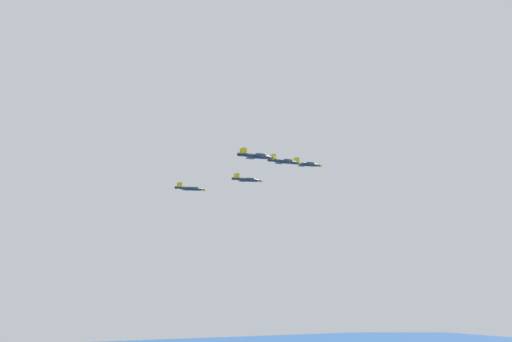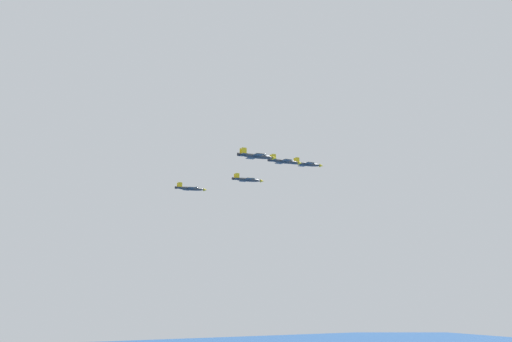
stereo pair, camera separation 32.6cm
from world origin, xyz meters
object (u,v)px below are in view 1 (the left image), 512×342
object	(u,v)px
jet_right_wingman	(284,161)
jet_left_outer	(190,188)
jet_lead	(307,164)
jet_left_wingman	(247,180)
jet_right_outer	(257,156)

from	to	relation	value
jet_right_wingman	jet_left_outer	xyz separation A→B (m)	(49.83, 17.07, -4.05)
jet_lead	jet_left_outer	xyz separation A→B (m)	(34.34, 37.00, -7.88)
jet_right_wingman	jet_left_wingman	bearing A→B (deg)	90.59
jet_right_outer	jet_lead	bearing A→B (deg)	40.09
jet_lead	jet_right_wingman	xyz separation A→B (m)	(-15.49, 19.93, -3.83)
jet_right_outer	jet_left_wingman	bearing A→B (deg)	68.31
jet_right_wingman	jet_left_outer	distance (m)	52.83
jet_right_wingman	jet_right_outer	xyz separation A→B (m)	(-15.49, 19.93, -3.20)
jet_left_wingman	jet_lead	bearing A→B (deg)	-39.58
jet_lead	jet_left_outer	world-z (taller)	jet_lead
jet_right_wingman	jet_left_outer	world-z (taller)	jet_right_wingman
jet_lead	jet_right_outer	size ratio (longest dim) A/B	1.00
jet_left_outer	jet_right_wingman	bearing A→B (deg)	-68.69
jet_left_wingman	jet_right_wingman	size ratio (longest dim) A/B	1.03
jet_lead	jet_right_wingman	distance (m)	25.53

